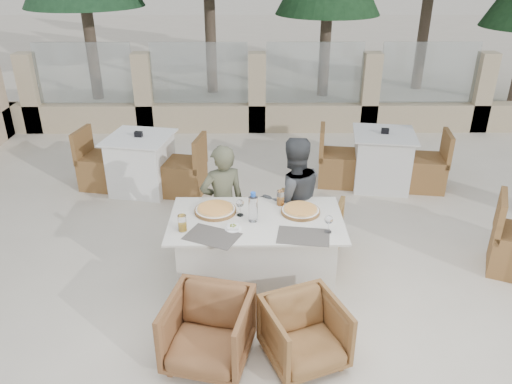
{
  "coord_description": "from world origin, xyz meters",
  "views": [
    {
      "loc": [
        -0.08,
        -3.89,
        3.02
      ],
      "look_at": [
        -0.05,
        0.42,
        0.9
      ],
      "focal_mm": 35.0,
      "sensor_mm": 36.0,
      "label": 1
    }
  ],
  "objects_px": {
    "armchair_far_right": "(305,231)",
    "beer_glass_left": "(182,223)",
    "dining_table": "(256,254)",
    "diner_right": "(292,201)",
    "wine_glass_centre": "(240,207)",
    "diner_left": "(223,204)",
    "armchair_far_left": "(228,232)",
    "water_bottle": "(253,207)",
    "wine_glass_corner": "(328,223)",
    "bg_table_a": "(142,164)",
    "olive_dish": "(233,227)",
    "beer_glass_right": "(281,198)",
    "pizza_right": "(300,210)",
    "armchair_near_left": "(208,331)",
    "armchair_near_right": "(304,333)",
    "bg_table_b": "(382,160)",
    "pizza_left": "(215,210)"
  },
  "relations": [
    {
      "from": "water_bottle",
      "to": "diner_left",
      "type": "xyz_separation_m",
      "value": [
        -0.31,
        0.58,
        -0.27
      ]
    },
    {
      "from": "beer_glass_right",
      "to": "bg_table_a",
      "type": "relative_size",
      "value": 0.09
    },
    {
      "from": "beer_glass_right",
      "to": "diner_right",
      "type": "distance_m",
      "value": 0.32
    },
    {
      "from": "pizza_left",
      "to": "olive_dish",
      "type": "height_order",
      "value": "pizza_left"
    },
    {
      "from": "armchair_far_left",
      "to": "armchair_near_right",
      "type": "height_order",
      "value": "armchair_near_right"
    },
    {
      "from": "wine_glass_corner",
      "to": "bg_table_a",
      "type": "distance_m",
      "value": 3.32
    },
    {
      "from": "beer_glass_left",
      "to": "armchair_far_left",
      "type": "distance_m",
      "value": 1.06
    },
    {
      "from": "water_bottle",
      "to": "dining_table",
      "type": "bearing_deg",
      "value": 48.73
    },
    {
      "from": "wine_glass_centre",
      "to": "diner_left",
      "type": "xyz_separation_m",
      "value": [
        -0.19,
        0.48,
        -0.22
      ]
    },
    {
      "from": "diner_left",
      "to": "bg_table_a",
      "type": "relative_size",
      "value": 0.78
    },
    {
      "from": "olive_dish",
      "to": "dining_table",
      "type": "bearing_deg",
      "value": 40.95
    },
    {
      "from": "armchair_far_right",
      "to": "beer_glass_left",
      "type": "bearing_deg",
      "value": 49.78
    },
    {
      "from": "pizza_left",
      "to": "armchair_far_left",
      "type": "bearing_deg",
      "value": 79.85
    },
    {
      "from": "armchair_far_right",
      "to": "dining_table",
      "type": "bearing_deg",
      "value": 63.24
    },
    {
      "from": "armchair_far_left",
      "to": "armchair_far_right",
      "type": "height_order",
      "value": "armchair_far_right"
    },
    {
      "from": "dining_table",
      "to": "diner_right",
      "type": "bearing_deg",
      "value": 54.82
    },
    {
      "from": "armchair_near_left",
      "to": "armchair_near_right",
      "type": "height_order",
      "value": "armchair_near_left"
    },
    {
      "from": "water_bottle",
      "to": "armchair_far_left",
      "type": "relative_size",
      "value": 0.49
    },
    {
      "from": "dining_table",
      "to": "diner_right",
      "type": "distance_m",
      "value": 0.72
    },
    {
      "from": "armchair_far_right",
      "to": "bg_table_a",
      "type": "relative_size",
      "value": 0.44
    },
    {
      "from": "pizza_right",
      "to": "wine_glass_centre",
      "type": "xyz_separation_m",
      "value": [
        -0.57,
        -0.05,
        0.07
      ]
    },
    {
      "from": "water_bottle",
      "to": "pizza_left",
      "type": "bearing_deg",
      "value": 154.24
    },
    {
      "from": "wine_glass_corner",
      "to": "diner_right",
      "type": "distance_m",
      "value": 0.83
    },
    {
      "from": "olive_dish",
      "to": "armchair_near_left",
      "type": "bearing_deg",
      "value": -103.04
    },
    {
      "from": "water_bottle",
      "to": "wine_glass_corner",
      "type": "xyz_separation_m",
      "value": [
        0.66,
        -0.21,
        -0.05
      ]
    },
    {
      "from": "water_bottle",
      "to": "armchair_near_right",
      "type": "bearing_deg",
      "value": -66.48
    },
    {
      "from": "bg_table_b",
      "to": "diner_left",
      "type": "bearing_deg",
      "value": -131.07
    },
    {
      "from": "wine_glass_centre",
      "to": "beer_glass_right",
      "type": "xyz_separation_m",
      "value": [
        0.39,
        0.21,
        -0.02
      ]
    },
    {
      "from": "olive_dish",
      "to": "beer_glass_right",
      "type": "bearing_deg",
      "value": 46.24
    },
    {
      "from": "pizza_right",
      "to": "diner_left",
      "type": "height_order",
      "value": "diner_left"
    },
    {
      "from": "water_bottle",
      "to": "bg_table_b",
      "type": "bearing_deg",
      "value": 53.15
    },
    {
      "from": "pizza_left",
      "to": "bg_table_b",
      "type": "xyz_separation_m",
      "value": [
        2.13,
        2.2,
        -0.41
      ]
    },
    {
      "from": "bg_table_b",
      "to": "olive_dish",
      "type": "bearing_deg",
      "value": -119.46
    },
    {
      "from": "pizza_left",
      "to": "armchair_far_right",
      "type": "height_order",
      "value": "pizza_left"
    },
    {
      "from": "water_bottle",
      "to": "bg_table_a",
      "type": "height_order",
      "value": "water_bottle"
    },
    {
      "from": "water_bottle",
      "to": "diner_right",
      "type": "relative_size",
      "value": 0.21
    },
    {
      "from": "armchair_near_right",
      "to": "bg_table_b",
      "type": "xyz_separation_m",
      "value": [
        1.37,
        3.3,
        0.11
      ]
    },
    {
      "from": "diner_left",
      "to": "armchair_far_right",
      "type": "bearing_deg",
      "value": 157.93
    },
    {
      "from": "wine_glass_centre",
      "to": "bg_table_a",
      "type": "height_order",
      "value": "wine_glass_centre"
    },
    {
      "from": "water_bottle",
      "to": "diner_right",
      "type": "height_order",
      "value": "diner_right"
    },
    {
      "from": "olive_dish",
      "to": "bg_table_b",
      "type": "distance_m",
      "value": 3.21
    },
    {
      "from": "pizza_left",
      "to": "water_bottle",
      "type": "xyz_separation_m",
      "value": [
        0.36,
        -0.17,
        0.12
      ]
    },
    {
      "from": "dining_table",
      "to": "beer_glass_left",
      "type": "xyz_separation_m",
      "value": [
        -0.65,
        -0.2,
        0.46
      ]
    },
    {
      "from": "armchair_far_left",
      "to": "diner_left",
      "type": "relative_size",
      "value": 0.46
    },
    {
      "from": "olive_dish",
      "to": "diner_right",
      "type": "bearing_deg",
      "value": 50.72
    },
    {
      "from": "diner_right",
      "to": "diner_left",
      "type": "bearing_deg",
      "value": -16.4
    },
    {
      "from": "dining_table",
      "to": "diner_left",
      "type": "distance_m",
      "value": 0.7
    },
    {
      "from": "armchair_near_right",
      "to": "wine_glass_corner",
      "type": "bearing_deg",
      "value": 49.33
    },
    {
      "from": "beer_glass_left",
      "to": "armchair_near_left",
      "type": "relative_size",
      "value": 0.23
    },
    {
      "from": "beer_glass_left",
      "to": "armchair_far_left",
      "type": "xyz_separation_m",
      "value": [
        0.35,
        0.82,
        -0.58
      ]
    }
  ]
}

